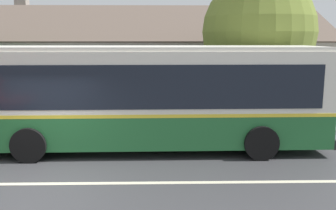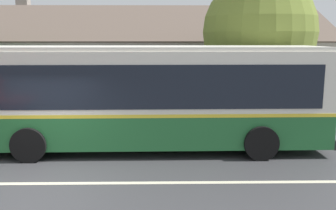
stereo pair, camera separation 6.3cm
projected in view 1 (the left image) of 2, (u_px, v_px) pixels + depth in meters
ground_plane at (37, 184)px, 9.02m from camera, size 300.00×300.00×0.00m
sidewalk_far at (85, 124)px, 14.91m from camera, size 60.00×3.00×0.15m
lane_divider_stripe at (37, 184)px, 9.02m from camera, size 60.00×0.16×0.01m
community_building at (121, 66)px, 22.89m from camera, size 22.93×10.12×6.37m
transit_bus at (141, 95)px, 11.61m from camera, size 11.39×2.86×3.21m
bench_down_street at (54, 113)px, 14.47m from camera, size 1.75×0.51×0.94m
street_tree_primary at (261, 36)px, 15.01m from camera, size 4.53×4.53×5.95m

